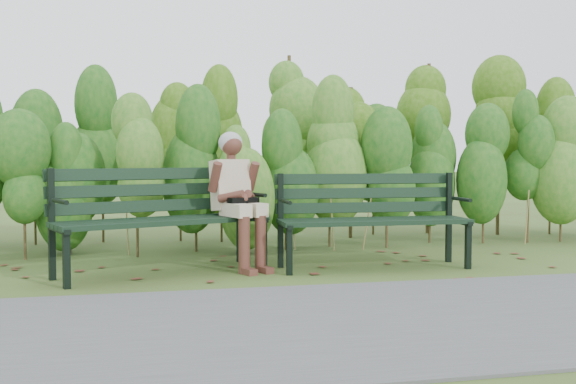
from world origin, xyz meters
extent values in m
plane|color=#3C471D|center=(0.00, 0.00, 0.00)|extent=(80.00, 80.00, 0.00)
cube|color=#474749|center=(0.00, -2.20, 0.01)|extent=(60.00, 2.50, 0.01)
cylinder|color=#47381E|center=(-2.75, 1.30, 0.40)|extent=(0.03, 0.03, 0.80)
ellipsoid|color=#2E5C0D|center=(-2.75, 1.30, 1.04)|extent=(0.64, 0.64, 1.44)
cylinder|color=#47381E|center=(-2.14, 1.30, 0.40)|extent=(0.03, 0.03, 0.80)
ellipsoid|color=#2E5C0D|center=(-2.14, 1.30, 1.04)|extent=(0.64, 0.64, 1.44)
cylinder|color=#47381E|center=(-1.53, 1.30, 0.40)|extent=(0.03, 0.03, 0.80)
ellipsoid|color=#2E5C0D|center=(-1.53, 1.30, 1.04)|extent=(0.64, 0.64, 1.44)
cylinder|color=#47381E|center=(-0.92, 1.30, 0.40)|extent=(0.03, 0.03, 0.80)
ellipsoid|color=#2E5C0D|center=(-0.92, 1.30, 1.04)|extent=(0.64, 0.64, 1.44)
cylinder|color=#47381E|center=(-0.31, 1.30, 0.40)|extent=(0.03, 0.03, 0.80)
ellipsoid|color=#2E5C0D|center=(-0.31, 1.30, 1.04)|extent=(0.64, 0.64, 1.44)
cylinder|color=#47381E|center=(0.31, 1.30, 0.40)|extent=(0.03, 0.03, 0.80)
ellipsoid|color=#2E5C0D|center=(0.31, 1.30, 1.04)|extent=(0.64, 0.64, 1.44)
cylinder|color=#47381E|center=(0.92, 1.30, 0.40)|extent=(0.03, 0.03, 0.80)
ellipsoid|color=#2E5C0D|center=(0.92, 1.30, 1.04)|extent=(0.64, 0.64, 1.44)
cylinder|color=#47381E|center=(1.53, 1.30, 0.40)|extent=(0.03, 0.03, 0.80)
ellipsoid|color=#2E5C0D|center=(1.53, 1.30, 1.04)|extent=(0.64, 0.64, 1.44)
cylinder|color=#47381E|center=(2.14, 1.30, 0.40)|extent=(0.03, 0.03, 0.80)
ellipsoid|color=#2E5C0D|center=(2.14, 1.30, 1.04)|extent=(0.64, 0.64, 1.44)
cylinder|color=#47381E|center=(2.75, 1.30, 0.40)|extent=(0.03, 0.03, 0.80)
ellipsoid|color=#2E5C0D|center=(2.75, 1.30, 1.04)|extent=(0.64, 0.64, 1.44)
cylinder|color=#47381E|center=(3.36, 1.30, 0.40)|extent=(0.03, 0.03, 0.80)
ellipsoid|color=#2E5C0D|center=(3.36, 1.30, 1.04)|extent=(0.64, 0.64, 1.44)
cylinder|color=#47381E|center=(3.98, 1.30, 0.40)|extent=(0.03, 0.03, 0.80)
ellipsoid|color=#2E5C0D|center=(3.98, 1.30, 1.04)|extent=(0.64, 0.64, 1.44)
cylinder|color=#47381E|center=(-2.69, 2.30, 0.55)|extent=(0.04, 0.04, 1.10)
ellipsoid|color=#144E15|center=(-2.69, 2.30, 1.43)|extent=(0.70, 0.70, 1.98)
cylinder|color=#47381E|center=(-1.92, 2.30, 0.55)|extent=(0.04, 0.04, 1.10)
ellipsoid|color=#144E15|center=(-1.92, 2.30, 1.43)|extent=(0.70, 0.70, 1.98)
cylinder|color=#47381E|center=(-1.15, 2.30, 0.55)|extent=(0.04, 0.04, 1.10)
ellipsoid|color=#144E15|center=(-1.15, 2.30, 1.43)|extent=(0.70, 0.70, 1.98)
cylinder|color=#47381E|center=(-0.38, 2.30, 0.55)|extent=(0.04, 0.04, 1.10)
ellipsoid|color=#144E15|center=(-0.38, 2.30, 1.43)|extent=(0.70, 0.70, 1.98)
cylinder|color=#47381E|center=(0.38, 2.30, 0.55)|extent=(0.04, 0.04, 1.10)
ellipsoid|color=#144E15|center=(0.38, 2.30, 1.43)|extent=(0.70, 0.70, 1.98)
cylinder|color=#47381E|center=(1.15, 2.30, 0.55)|extent=(0.04, 0.04, 1.10)
ellipsoid|color=#144E15|center=(1.15, 2.30, 1.43)|extent=(0.70, 0.70, 1.98)
cylinder|color=#47381E|center=(1.92, 2.30, 0.55)|extent=(0.04, 0.04, 1.10)
ellipsoid|color=#144E15|center=(1.92, 2.30, 1.43)|extent=(0.70, 0.70, 1.98)
cylinder|color=#47381E|center=(2.69, 2.30, 0.55)|extent=(0.04, 0.04, 1.10)
ellipsoid|color=#144E15|center=(2.69, 2.30, 1.43)|extent=(0.70, 0.70, 1.98)
cylinder|color=#47381E|center=(3.46, 2.30, 0.55)|extent=(0.04, 0.04, 1.10)
ellipsoid|color=#144E15|center=(3.46, 2.30, 1.43)|extent=(0.70, 0.70, 1.98)
cylinder|color=#47381E|center=(4.22, 2.30, 0.55)|extent=(0.04, 0.04, 1.10)
ellipsoid|color=#144E15|center=(4.22, 2.30, 1.43)|extent=(0.70, 0.70, 1.98)
cube|color=brown|center=(-0.96, -0.85, 0.00)|extent=(0.10, 0.09, 0.01)
cube|color=brown|center=(-0.57, -0.43, 0.00)|extent=(0.10, 0.08, 0.01)
cube|color=brown|center=(0.02, 0.27, 0.00)|extent=(0.11, 0.10, 0.01)
cube|color=brown|center=(0.80, 0.45, 0.00)|extent=(0.11, 0.11, 0.01)
cube|color=brown|center=(0.06, -0.03, 0.00)|extent=(0.10, 0.11, 0.01)
cube|color=brown|center=(1.83, 0.23, 0.00)|extent=(0.10, 0.11, 0.01)
cube|color=brown|center=(-0.57, 0.47, 0.00)|extent=(0.11, 0.09, 0.01)
cube|color=brown|center=(-1.22, -0.06, 0.00)|extent=(0.11, 0.11, 0.01)
cube|color=brown|center=(-1.10, 0.55, 0.00)|extent=(0.11, 0.10, 0.01)
cube|color=brown|center=(0.79, 1.00, 0.00)|extent=(0.09, 0.08, 0.01)
cube|color=brown|center=(-0.12, -0.07, 0.00)|extent=(0.11, 0.11, 0.01)
cube|color=brown|center=(1.54, -0.33, 0.00)|extent=(0.11, 0.10, 0.01)
cube|color=brown|center=(1.77, -0.87, 0.00)|extent=(0.11, 0.11, 0.01)
cube|color=brown|center=(-2.52, -0.98, 0.00)|extent=(0.09, 0.10, 0.01)
cube|color=brown|center=(2.80, -0.43, 0.00)|extent=(0.11, 0.11, 0.01)
cube|color=brown|center=(1.18, -1.16, 0.00)|extent=(0.11, 0.10, 0.01)
cube|color=brown|center=(0.98, -0.39, 0.00)|extent=(0.09, 0.10, 0.01)
cube|color=brown|center=(-2.89, 0.96, 0.00)|extent=(0.09, 0.10, 0.01)
cube|color=brown|center=(2.14, -0.03, 0.00)|extent=(0.08, 0.09, 0.01)
cube|color=brown|center=(0.31, -0.28, 0.00)|extent=(0.09, 0.11, 0.01)
cube|color=brown|center=(-1.47, -0.44, 0.00)|extent=(0.11, 0.11, 0.01)
cube|color=brown|center=(0.07, -1.10, 0.00)|extent=(0.10, 0.08, 0.01)
cube|color=brown|center=(-1.76, 0.90, 0.00)|extent=(0.09, 0.07, 0.01)
cube|color=brown|center=(2.41, 0.70, 0.00)|extent=(0.10, 0.11, 0.01)
cube|color=brown|center=(-2.33, 0.12, 0.00)|extent=(0.11, 0.11, 0.01)
cube|color=brown|center=(2.63, 0.99, 0.00)|extent=(0.11, 0.09, 0.01)
cube|color=brown|center=(0.09, -0.42, 0.00)|extent=(0.09, 0.11, 0.01)
cube|color=brown|center=(-2.78, 0.97, 0.00)|extent=(0.07, 0.09, 0.01)
cube|color=black|center=(-1.22, -0.21, 0.51)|extent=(1.95, 0.82, 0.05)
cube|color=black|center=(-1.27, -0.08, 0.51)|extent=(1.95, 0.82, 0.05)
cube|color=black|center=(-1.32, 0.06, 0.51)|extent=(1.95, 0.82, 0.05)
cube|color=black|center=(-1.37, 0.19, 0.51)|extent=(1.95, 0.82, 0.05)
cube|color=black|center=(-1.40, 0.29, 0.63)|extent=(1.93, 0.76, 0.12)
cube|color=black|center=(-1.41, 0.30, 0.79)|extent=(1.93, 0.76, 0.12)
cube|color=black|center=(-1.42, 0.32, 0.95)|extent=(1.93, 0.76, 0.12)
cube|color=black|center=(-2.13, -0.56, 0.25)|extent=(0.07, 0.07, 0.51)
cube|color=black|center=(-2.29, -0.10, 0.51)|extent=(0.07, 0.07, 1.01)
cube|color=black|center=(-2.21, -0.35, 0.48)|extent=(0.25, 0.55, 0.05)
cylinder|color=black|center=(-2.19, -0.40, 0.73)|extent=(0.18, 0.41, 0.04)
cube|color=black|center=(-0.31, 0.11, 0.25)|extent=(0.07, 0.07, 0.51)
cube|color=black|center=(-0.47, 0.57, 0.51)|extent=(0.07, 0.07, 1.01)
cube|color=black|center=(-0.38, 0.32, 0.48)|extent=(0.25, 0.55, 0.05)
cylinder|color=black|center=(-0.37, 0.27, 0.73)|extent=(0.18, 0.41, 0.04)
cube|color=black|center=(0.76, -0.35, 0.48)|extent=(1.90, 0.17, 0.04)
cube|color=black|center=(0.77, -0.21, 0.48)|extent=(1.90, 0.17, 0.04)
cube|color=black|center=(0.77, -0.08, 0.48)|extent=(1.90, 0.17, 0.04)
cube|color=black|center=(0.78, 0.05, 0.48)|extent=(1.90, 0.17, 0.04)
cube|color=black|center=(0.78, 0.15, 0.59)|extent=(1.90, 0.11, 0.11)
cube|color=black|center=(0.78, 0.16, 0.74)|extent=(1.90, 0.11, 0.11)
cube|color=black|center=(0.78, 0.18, 0.89)|extent=(1.90, 0.11, 0.11)
cube|color=black|center=(-0.14, -0.33, 0.24)|extent=(0.05, 0.05, 0.48)
cube|color=black|center=(-0.13, 0.12, 0.48)|extent=(0.05, 0.05, 0.95)
cube|color=black|center=(-0.14, -0.12, 0.45)|extent=(0.07, 0.53, 0.04)
cylinder|color=black|center=(-0.14, -0.18, 0.69)|extent=(0.05, 0.40, 0.04)
cube|color=black|center=(1.67, -0.38, 0.24)|extent=(0.05, 0.05, 0.48)
cube|color=black|center=(1.68, 0.07, 0.48)|extent=(0.05, 0.05, 0.95)
cube|color=black|center=(1.68, -0.17, 0.45)|extent=(0.07, 0.53, 0.04)
cylinder|color=black|center=(1.68, -0.23, 0.69)|extent=(0.05, 0.40, 0.04)
cube|color=beige|center=(-0.60, 0.02, 0.60)|extent=(0.28, 0.45, 0.13)
cube|color=beige|center=(-0.43, 0.08, 0.60)|extent=(0.28, 0.45, 0.13)
cylinder|color=#552C21|center=(-0.54, -0.14, 0.27)|extent=(0.14, 0.14, 0.55)
cylinder|color=#552C21|center=(-0.37, -0.08, 0.27)|extent=(0.14, 0.14, 0.55)
cube|color=#552C21|center=(-0.51, -0.22, 0.03)|extent=(0.15, 0.22, 0.06)
cube|color=#552C21|center=(-0.34, -0.16, 0.03)|extent=(0.15, 0.22, 0.06)
cube|color=beige|center=(-0.61, 0.31, 0.83)|extent=(0.43, 0.36, 0.52)
cylinder|color=#552C21|center=(-0.60, 0.29, 1.10)|extent=(0.09, 0.09, 0.10)
sphere|color=#552C21|center=(-0.60, 0.28, 1.23)|extent=(0.21, 0.21, 0.21)
ellipsoid|color=gray|center=(-0.61, 0.30, 1.26)|extent=(0.24, 0.23, 0.22)
cylinder|color=#552C21|center=(-0.78, 0.16, 0.92)|extent=(0.16, 0.23, 0.31)
cylinder|color=#552C21|center=(-0.38, 0.30, 0.92)|extent=(0.16, 0.23, 0.31)
cylinder|color=#552C21|center=(-0.64, 0.07, 0.73)|extent=(0.28, 0.21, 0.13)
cylinder|color=#552C21|center=(-0.44, 0.14, 0.73)|extent=(0.16, 0.29, 0.13)
sphere|color=#552C21|center=(-0.52, 0.05, 0.71)|extent=(0.11, 0.11, 0.11)
cube|color=black|center=(-0.52, 0.06, 0.64)|extent=(0.33, 0.22, 0.16)
camera|label=1|loc=(-1.56, -6.47, 1.12)|focal=42.00mm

